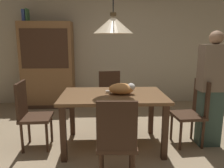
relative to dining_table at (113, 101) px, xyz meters
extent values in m
plane|color=tan|center=(-0.01, -0.37, -0.65)|extent=(10.00, 10.00, 0.00)
cube|color=beige|center=(-0.01, 2.28, 0.80)|extent=(6.40, 0.10, 2.90)
cube|color=brown|center=(0.00, 0.00, 0.08)|extent=(1.40, 0.90, 0.04)
cube|color=#472D1E|center=(-0.62, -0.39, -0.29)|extent=(0.07, 0.07, 0.71)
cube|color=#472D1E|center=(0.62, -0.39, -0.29)|extent=(0.07, 0.07, 0.71)
cube|color=#472D1E|center=(-0.62, 0.39, -0.29)|extent=(0.07, 0.07, 0.71)
cube|color=#472D1E|center=(0.62, 0.39, -0.29)|extent=(0.07, 0.07, 0.71)
cube|color=#472D1E|center=(-1.05, 0.00, -0.22)|extent=(0.42, 0.42, 0.04)
cube|color=#40291B|center=(-1.23, -0.01, 0.04)|extent=(0.05, 0.38, 0.48)
cylinder|color=#472D1E|center=(-0.88, -0.15, -0.44)|extent=(0.04, 0.04, 0.41)
cylinder|color=#472D1E|center=(-0.90, 0.17, -0.44)|extent=(0.04, 0.04, 0.41)
cylinder|color=#472D1E|center=(-1.20, -0.17, -0.44)|extent=(0.04, 0.04, 0.41)
cylinder|color=#472D1E|center=(-1.22, 0.15, -0.44)|extent=(0.04, 0.04, 0.41)
cube|color=#472D1E|center=(1.05, 0.00, -0.22)|extent=(0.43, 0.43, 0.04)
cube|color=#40291B|center=(1.23, 0.01, 0.04)|extent=(0.06, 0.38, 0.48)
cylinder|color=#472D1E|center=(0.88, 0.15, -0.44)|extent=(0.04, 0.04, 0.41)
cylinder|color=#472D1E|center=(0.90, -0.17, -0.44)|extent=(0.04, 0.04, 0.41)
cylinder|color=#472D1E|center=(1.20, 0.17, -0.44)|extent=(0.04, 0.04, 0.41)
cylinder|color=#472D1E|center=(1.22, -0.15, -0.44)|extent=(0.04, 0.04, 0.41)
cube|color=#472D1E|center=(0.00, 0.80, -0.22)|extent=(0.44, 0.44, 0.04)
cube|color=#40291B|center=(-0.02, 0.98, 0.04)|extent=(0.38, 0.08, 0.48)
cylinder|color=#472D1E|center=(-0.14, 0.62, -0.44)|extent=(0.04, 0.04, 0.41)
cylinder|color=#472D1E|center=(0.18, 0.66, -0.44)|extent=(0.04, 0.04, 0.41)
cylinder|color=#472D1E|center=(-0.18, 0.94, -0.44)|extent=(0.04, 0.04, 0.41)
cylinder|color=#472D1E|center=(0.14, 0.98, -0.44)|extent=(0.04, 0.04, 0.41)
cube|color=#472D1E|center=(0.00, -0.80, -0.22)|extent=(0.42, 0.42, 0.04)
cube|color=#40291B|center=(-0.01, -0.98, 0.04)|extent=(0.38, 0.05, 0.48)
cylinder|color=#472D1E|center=(0.17, -0.65, -0.44)|extent=(0.04, 0.04, 0.41)
cylinder|color=#472D1E|center=(-0.15, -0.63, -0.44)|extent=(0.04, 0.04, 0.41)
ellipsoid|color=#E59951|center=(0.11, -0.01, 0.18)|extent=(0.35, 0.24, 0.15)
sphere|color=white|center=(0.24, -0.03, 0.20)|extent=(0.11, 0.11, 0.11)
cylinder|color=white|center=(-0.01, 0.05, 0.13)|extent=(0.18, 0.04, 0.04)
cone|color=beige|center=(0.00, 0.00, 1.01)|extent=(0.52, 0.52, 0.22)
cylinder|color=#513D23|center=(0.00, 0.00, 1.14)|extent=(0.08, 0.08, 0.04)
cube|color=olive|center=(-1.34, 1.95, 0.28)|extent=(1.10, 0.44, 1.85)
cube|color=#472D1E|center=(-1.34, 1.72, 0.65)|extent=(0.97, 0.01, 0.81)
cube|color=#472D1E|center=(-1.34, 1.95, -0.61)|extent=(1.12, 0.45, 0.08)
cube|color=#384C93|center=(-1.76, 1.95, 1.32)|extent=(0.06, 0.24, 0.24)
cube|color=#427A4C|center=(-1.70, 1.95, 1.33)|extent=(0.03, 0.20, 0.26)
cube|color=#3D564C|center=(1.35, -0.02, -0.25)|extent=(0.30, 0.20, 0.79)
cube|color=#84705B|center=(1.35, -0.02, 0.45)|extent=(0.36, 0.22, 0.63)
sphere|color=#A37A5B|center=(1.35, -0.02, 0.85)|extent=(0.18, 0.18, 0.18)
camera|label=1|loc=(-0.14, -2.87, 0.82)|focal=34.98mm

